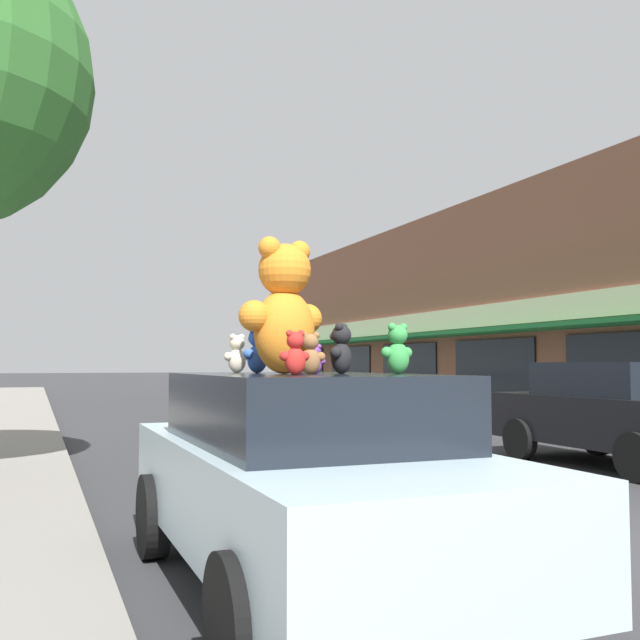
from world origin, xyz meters
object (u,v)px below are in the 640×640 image
object	(u,v)px
teddy_bear_red	(295,353)
plush_art_car	(305,475)
teddy_bear_black	(341,349)
teddy_bear_giant	(284,309)
teddy_bear_blue	(257,351)
teddy_bear_green	(398,349)
parked_car_far_center	(614,412)
teddy_bear_brown	(310,354)
teddy_bear_cream	(237,354)
teddy_bear_pink	(298,354)
teddy_bear_purple	(315,359)

from	to	relation	value
teddy_bear_red	plush_art_car	bearing A→B (deg)	-125.08
teddy_bear_black	teddy_bear_giant	bearing A→B (deg)	-72.64
teddy_bear_black	teddy_bear_blue	bearing A→B (deg)	-102.92
teddy_bear_green	parked_car_far_center	world-z (taller)	teddy_bear_green
teddy_bear_brown	teddy_bear_black	world-z (taller)	teddy_bear_black
teddy_bear_cream	teddy_bear_red	bearing A→B (deg)	70.94
teddy_bear_green	teddy_bear_black	distance (m)	0.42
teddy_bear_giant	teddy_bear_brown	size ratio (longest dim) A/B	3.35
teddy_bear_red	teddy_bear_green	bearing A→B (deg)	-173.18
teddy_bear_red	teddy_bear_giant	bearing A→B (deg)	-108.17
teddy_bear_cream	teddy_bear_green	bearing A→B (deg)	110.69
teddy_bear_black	plush_art_car	bearing A→B (deg)	-64.13
plush_art_car	parked_car_far_center	xyz separation A→B (m)	(6.76, 3.98, 0.04)
plush_art_car	teddy_bear_black	distance (m)	0.95
teddy_bear_green	teddy_bear_red	bearing A→B (deg)	3.33
plush_art_car	teddy_bear_pink	xyz separation A→B (m)	(0.12, 0.48, 0.88)
teddy_bear_blue	teddy_bear_black	bearing A→B (deg)	91.49
teddy_bear_giant	teddy_bear_purple	size ratio (longest dim) A/B	4.54
plush_art_car	teddy_bear_green	xyz separation A→B (m)	(0.65, -0.22, 0.91)
teddy_bear_red	parked_car_far_center	world-z (taller)	teddy_bear_red
teddy_bear_blue	teddy_bear_pink	world-z (taller)	teddy_bear_blue
teddy_bear_giant	teddy_bear_cream	bearing A→B (deg)	-96.29
teddy_bear_brown	teddy_bear_cream	size ratio (longest dim) A/B	0.94
teddy_bear_pink	teddy_bear_purple	bearing A→B (deg)	125.12
teddy_bear_giant	teddy_bear_cream	distance (m)	0.80
teddy_bear_giant	teddy_bear_brown	world-z (taller)	teddy_bear_giant
teddy_bear_pink	teddy_bear_cream	bearing A→B (deg)	-1.79
teddy_bear_blue	teddy_bear_green	xyz separation A→B (m)	(0.84, -0.77, 0.00)
teddy_bear_blue	teddy_bear_pink	xyz separation A→B (m)	(0.32, -0.08, -0.02)
teddy_bear_red	teddy_bear_cream	bearing A→B (deg)	-94.39
teddy_bear_blue	parked_car_far_center	xyz separation A→B (m)	(6.95, 3.43, -0.86)
plush_art_car	teddy_bear_purple	bearing A→B (deg)	35.11
teddy_bear_red	teddy_bear_pink	bearing A→B (deg)	-118.48
teddy_bear_giant	teddy_bear_green	world-z (taller)	teddy_bear_giant
teddy_bear_blue	parked_car_far_center	distance (m)	7.80
teddy_bear_brown	teddy_bear_red	distance (m)	0.36
teddy_bear_green	teddy_bear_black	bearing A→B (deg)	-31.66
teddy_bear_brown	teddy_bear_red	bearing A→B (deg)	69.94
teddy_bear_red	parked_car_far_center	bearing A→B (deg)	-154.83
plush_art_car	teddy_bear_giant	world-z (taller)	teddy_bear_giant
plush_art_car	teddy_bear_green	world-z (taller)	teddy_bear_green
plush_art_car	teddy_bear_black	bearing A→B (deg)	-15.09
teddy_bear_brown	teddy_bear_green	xyz separation A→B (m)	(0.66, -0.07, 0.04)
teddy_bear_black	teddy_bear_red	bearing A→B (deg)	-12.35
teddy_bear_black	parked_car_far_center	world-z (taller)	teddy_bear_black
teddy_bear_cream	teddy_bear_black	xyz separation A→B (m)	(0.55, -0.88, 0.03)
teddy_bear_blue	teddy_bear_black	world-z (taller)	teddy_bear_black
teddy_bear_giant	teddy_bear_blue	distance (m)	0.55
parked_car_far_center	teddy_bear_blue	bearing A→B (deg)	-153.75
teddy_bear_green	teddy_bear_red	world-z (taller)	teddy_bear_green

